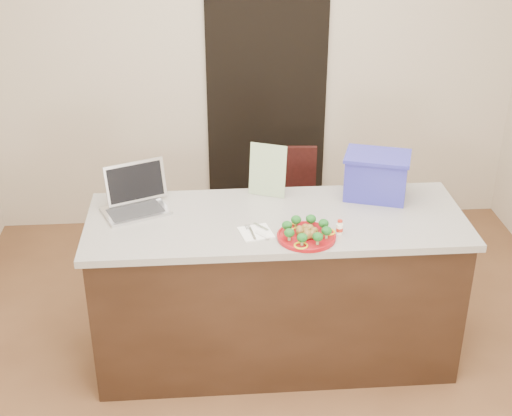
{
  "coord_description": "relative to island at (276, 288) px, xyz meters",
  "views": [
    {
      "loc": [
        -0.37,
        -3.14,
        2.73
      ],
      "look_at": [
        -0.12,
        0.2,
        1.01
      ],
      "focal_mm": 50.0,
      "sensor_mm": 36.0,
      "label": 1
    }
  ],
  "objects": [
    {
      "name": "ground",
      "position": [
        0.0,
        -0.25,
        -0.46
      ],
      "size": [
        4.0,
        4.0,
        0.0
      ],
      "primitive_type": "plane",
      "color": "brown",
      "rests_on": "ground"
    },
    {
      "name": "room_shell",
      "position": [
        0.0,
        -0.25,
        1.16
      ],
      "size": [
        4.0,
        4.0,
        4.0
      ],
      "color": "white",
      "rests_on": "ground"
    },
    {
      "name": "doorway",
      "position": [
        0.1,
        1.73,
        0.54
      ],
      "size": [
        0.9,
        0.02,
        2.0
      ],
      "primitive_type": "cube",
      "color": "black",
      "rests_on": "ground"
    },
    {
      "name": "island",
      "position": [
        0.0,
        0.0,
        0.0
      ],
      "size": [
        2.06,
        0.76,
        0.92
      ],
      "color": "black",
      "rests_on": "ground"
    },
    {
      "name": "plate",
      "position": [
        0.13,
        -0.23,
        0.47
      ],
      "size": [
        0.3,
        0.3,
        0.02
      ],
      "rotation": [
        0.0,
        0.0,
        -0.43
      ],
      "color": "maroon",
      "rests_on": "island"
    },
    {
      "name": "meatballs",
      "position": [
        0.13,
        -0.23,
        0.5
      ],
      "size": [
        0.12,
        0.12,
        0.05
      ],
      "color": "brown",
      "rests_on": "plate"
    },
    {
      "name": "broccoli",
      "position": [
        0.13,
        -0.23,
        0.52
      ],
      "size": [
        0.25,
        0.25,
        0.05
      ],
      "color": "#134918",
      "rests_on": "plate"
    },
    {
      "name": "pepper_rings",
      "position": [
        0.13,
        -0.23,
        0.48
      ],
      "size": [
        0.26,
        0.28,
        0.01
      ],
      "color": "gold",
      "rests_on": "plate"
    },
    {
      "name": "napkin",
      "position": [
        -0.12,
        -0.16,
        0.46
      ],
      "size": [
        0.19,
        0.19,
        0.01
      ],
      "primitive_type": "cube",
      "rotation": [
        0.0,
        0.0,
        0.23
      ],
      "color": "white",
      "rests_on": "island"
    },
    {
      "name": "fork",
      "position": [
        -0.14,
        -0.15,
        0.47
      ],
      "size": [
        0.04,
        0.16,
        0.0
      ],
      "rotation": [
        0.0,
        0.0,
        0.15
      ],
      "color": "#B9BABE",
      "rests_on": "napkin"
    },
    {
      "name": "knife",
      "position": [
        -0.09,
        -0.18,
        0.47
      ],
      "size": [
        0.08,
        0.18,
        0.01
      ],
      "rotation": [
        0.0,
        0.0,
        0.67
      ],
      "color": "silver",
      "rests_on": "napkin"
    },
    {
      "name": "yogurt_bottle",
      "position": [
        0.31,
        -0.2,
        0.49
      ],
      "size": [
        0.04,
        0.04,
        0.08
      ],
      "rotation": [
        0.0,
        0.0,
        -0.33
      ],
      "color": "white",
      "rests_on": "island"
    },
    {
      "name": "laptop",
      "position": [
        -0.77,
        0.18,
        0.52
      ],
      "size": [
        0.41,
        0.39,
        0.24
      ],
      "rotation": [
        0.0,
        0.0,
        0.4
      ],
      "color": "#BCBDC2",
      "rests_on": "island"
    },
    {
      "name": "leaflet",
      "position": [
        -0.02,
        0.29,
        0.61
      ],
      "size": [
        0.22,
        0.12,
        0.3
      ],
      "primitive_type": "cube",
      "rotation": [
        -0.14,
        0.0,
        -0.39
      ],
      "color": "silver",
      "rests_on": "island"
    },
    {
      "name": "blue_box",
      "position": [
        0.59,
        0.22,
        0.59
      ],
      "size": [
        0.42,
        0.36,
        0.26
      ],
      "rotation": [
        0.0,
        0.0,
        -0.32
      ],
      "color": "#2A2A98",
      "rests_on": "island"
    },
    {
      "name": "chair",
      "position": [
        0.18,
        0.93,
        0.05
      ],
      "size": [
        0.43,
        0.43,
        0.91
      ],
      "rotation": [
        0.0,
        0.0,
        -0.07
      ],
      "color": "black",
      "rests_on": "ground"
    }
  ]
}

